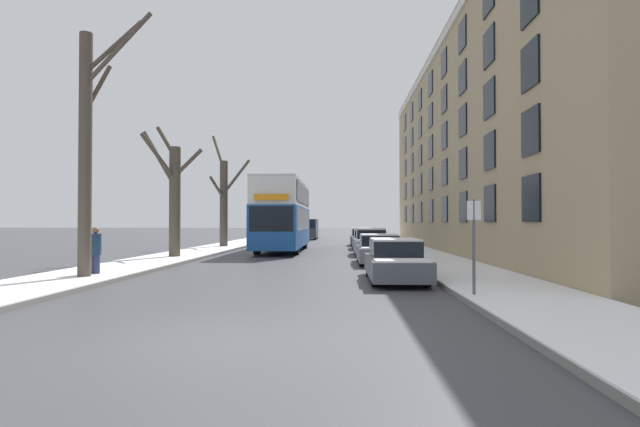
{
  "coord_description": "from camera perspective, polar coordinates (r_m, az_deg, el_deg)",
  "views": [
    {
      "loc": [
        1.98,
        -7.59,
        1.83
      ],
      "look_at": [
        0.97,
        17.98,
        2.28
      ],
      "focal_mm": 28.0,
      "sensor_mm": 36.0,
      "label": 1
    }
  ],
  "objects": [
    {
      "name": "ground_plane",
      "position": [
        8.06,
        -12.41,
        -14.09
      ],
      "size": [
        320.0,
        320.0,
        0.0
      ],
      "primitive_type": "plane",
      "color": "#424247"
    },
    {
      "name": "sidewalk_left",
      "position": [
        61.19,
        -5.55,
        -2.65
      ],
      "size": [
        3.08,
        130.0,
        0.16
      ],
      "color": "slate",
      "rests_on": "ground"
    },
    {
      "name": "sidewalk_right",
      "position": [
        60.77,
        6.36,
        -2.66
      ],
      "size": [
        3.08,
        130.0,
        0.16
      ],
      "color": "slate",
      "rests_on": "ground"
    },
    {
      "name": "terrace_facade_right",
      "position": [
        32.17,
        21.22,
        7.23
      ],
      "size": [
        9.1,
        38.04,
        12.79
      ],
      "color": "tan",
      "rests_on": "ground"
    },
    {
      "name": "bare_tree_left_0",
      "position": [
        17.17,
        -25.0,
        6.94
      ],
      "size": [
        2.43,
        1.21,
        8.23
      ],
      "color": "#4C4238",
      "rests_on": "ground"
    },
    {
      "name": "bare_tree_left_1",
      "position": [
        25.53,
        -16.42,
        2.04
      ],
      "size": [
        2.94,
        2.52,
        6.62
      ],
      "color": "#4C4238",
      "rests_on": "ground"
    },
    {
      "name": "bare_tree_left_2",
      "position": [
        35.67,
        -10.93,
        1.59
      ],
      "size": [
        3.28,
        3.82,
        8.25
      ],
      "color": "#4C4238",
      "rests_on": "ground"
    },
    {
      "name": "double_decker_bus",
      "position": [
        31.55,
        -4.18,
        0.13
      ],
      "size": [
        2.59,
        11.58,
        4.36
      ],
      "color": "#194C99",
      "rests_on": "ground"
    },
    {
      "name": "parked_car_0",
      "position": [
        15.73,
        8.59,
        -5.42
      ],
      "size": [
        1.69,
        4.53,
        1.32
      ],
      "color": "#474C56",
      "rests_on": "ground"
    },
    {
      "name": "parked_car_1",
      "position": [
        22.1,
        6.75,
        -4.16
      ],
      "size": [
        1.86,
        4.26,
        1.31
      ],
      "color": "slate",
      "rests_on": "ground"
    },
    {
      "name": "parked_car_2",
      "position": [
        27.88,
        5.82,
        -3.35
      ],
      "size": [
        1.8,
        4.06,
        1.51
      ],
      "color": "#9EA3AD",
      "rests_on": "ground"
    },
    {
      "name": "parked_car_3",
      "position": [
        33.88,
        5.18,
        -3.06
      ],
      "size": [
        1.69,
        4.04,
        1.33
      ],
      "color": "slate",
      "rests_on": "ground"
    },
    {
      "name": "parked_car_4",
      "position": [
        39.29,
        4.78,
        -2.76
      ],
      "size": [
        1.73,
        4.09,
        1.38
      ],
      "color": "navy",
      "rests_on": "ground"
    },
    {
      "name": "oncoming_van",
      "position": [
        53.81,
        -1.42,
        -1.7
      ],
      "size": [
        2.07,
        5.66,
        2.17
      ],
      "color": "#333842",
      "rests_on": "ground"
    },
    {
      "name": "pedestrian_left_sidewalk",
      "position": [
        17.8,
        -24.28,
        -3.84
      ],
      "size": [
        0.37,
        0.37,
        1.68
      ],
      "rotation": [
        0.0,
        0.0,
        2.74
      ],
      "color": "navy",
      "rests_on": "ground"
    },
    {
      "name": "street_sign_post",
      "position": [
        12.09,
        17.17,
        -3.18
      ],
      "size": [
        0.32,
        0.07,
        2.36
      ],
      "color": "#4C4F54",
      "rests_on": "ground"
    }
  ]
}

